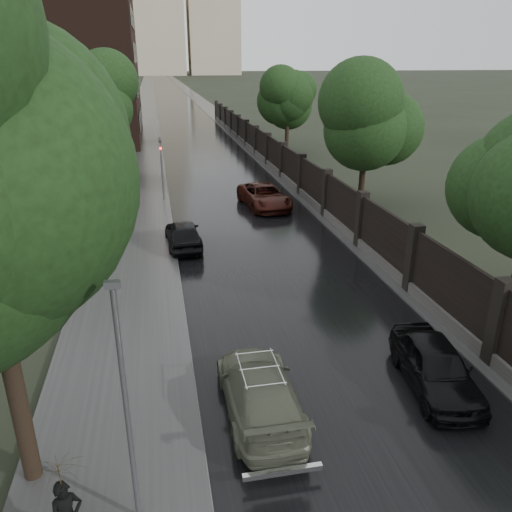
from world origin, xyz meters
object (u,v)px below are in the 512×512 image
object	(u,v)px
volga_sedan	(260,391)
hatchback_left	(183,234)
lamp_post	(127,409)
traffic_light	(162,164)
tree_left_far	(101,109)
tree_right_c	(288,99)
car_right_far	(264,196)
tree_right_b	(366,122)
car_right_near	(435,366)
pedestrian_umbrella	(61,482)

from	to	relation	value
volga_sedan	hatchback_left	distance (m)	12.42
lamp_post	volga_sedan	xyz separation A→B (m)	(2.92, 2.73, -2.04)
volga_sedan	traffic_light	bearing A→B (deg)	-84.97
tree_left_far	lamp_post	world-z (taller)	tree_left_far
volga_sedan	tree_right_c	bearing A→B (deg)	-105.57
tree_right_c	lamp_post	distance (m)	40.67
tree_right_c	car_right_far	bearing A→B (deg)	-108.69
tree_right_b	volga_sedan	size ratio (longest dim) A/B	1.61
lamp_post	car_right_near	size ratio (longest dim) A/B	1.32
traffic_light	hatchback_left	bearing A→B (deg)	-85.23
tree_right_b	traffic_light	world-z (taller)	tree_right_b
car_right_far	pedestrian_umbrella	distance (m)	23.04
tree_left_far	car_right_far	size ratio (longest dim) A/B	1.48
hatchback_left	car_right_near	xyz separation A→B (m)	(5.96, -12.27, -0.00)
car_right_near	pedestrian_umbrella	size ratio (longest dim) A/B	1.63
volga_sedan	car_right_far	size ratio (longest dim) A/B	0.88
tree_right_b	tree_right_c	xyz separation A→B (m)	(0.00, 18.00, 0.00)
traffic_light	car_right_near	xyz separation A→B (m)	(6.66, -20.66, -1.74)
tree_right_b	car_right_near	distance (m)	18.89
tree_left_far	traffic_light	world-z (taller)	tree_left_far
tree_right_c	volga_sedan	xyz separation A→B (m)	(-9.98, -35.77, -4.32)
tree_right_b	pedestrian_umbrella	distance (m)	25.44
hatchback_left	car_right_far	bearing A→B (deg)	-133.65
tree_right_c	volga_sedan	size ratio (longest dim) A/B	1.61
hatchback_left	car_right_far	xyz separation A→B (m)	(5.20, 5.96, 0.03)
traffic_light	volga_sedan	xyz separation A→B (m)	(1.82, -20.77, -1.77)
lamp_post	traffic_light	bearing A→B (deg)	87.32
tree_right_b	volga_sedan	bearing A→B (deg)	-119.31
tree_right_b	tree_right_c	distance (m)	18.00
tree_left_far	lamp_post	size ratio (longest dim) A/B	1.45
tree_left_far	tree_right_c	size ratio (longest dim) A/B	1.05
tree_right_c	hatchback_left	world-z (taller)	tree_right_c
volga_sedan	hatchback_left	xyz separation A→B (m)	(-1.12, 12.37, 0.03)
car_right_near	tree_right_c	bearing A→B (deg)	89.27
tree_right_c	hatchback_left	size ratio (longest dim) A/B	1.81
tree_right_c	lamp_post	bearing A→B (deg)	-108.52
tree_right_c	pedestrian_umbrella	bearing A→B (deg)	-109.81
lamp_post	tree_right_c	bearing A→B (deg)	71.48
pedestrian_umbrella	traffic_light	bearing A→B (deg)	61.59
car_right_near	tree_right_b	bearing A→B (deg)	81.25
car_right_far	lamp_post	bearing A→B (deg)	-114.65
traffic_light	lamp_post	bearing A→B (deg)	-92.68
tree_left_far	traffic_light	distance (m)	6.84
car_right_far	tree_right_c	bearing A→B (deg)	65.06
tree_left_far	car_right_near	size ratio (longest dim) A/B	1.91
tree_right_b	car_right_near	world-z (taller)	tree_right_b
traffic_light	tree_right_b	bearing A→B (deg)	-14.24
lamp_post	car_right_far	world-z (taller)	lamp_post
tree_right_c	pedestrian_umbrella	size ratio (longest dim) A/B	2.96
tree_right_b	tree_right_c	world-z (taller)	same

